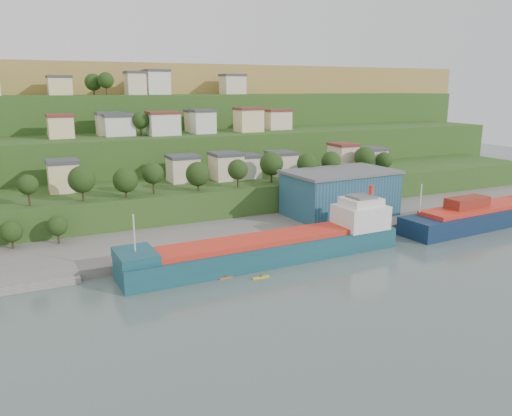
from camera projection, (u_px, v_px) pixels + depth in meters
ground at (270, 277)px, 101.41m from camera, size 500.00×500.00×0.00m
quay at (288, 231)px, 134.37m from camera, size 220.00×26.00×4.00m
hillside at (116, 165)px, 249.32m from camera, size 360.00×210.49×96.00m
cargo_ship_near at (276, 248)px, 111.17m from camera, size 65.46×12.16×16.76m
cargo_ship_far at (499, 213)px, 142.11m from camera, size 63.91×14.69×17.21m
warehouse at (340, 192)px, 142.79m from camera, size 31.89×20.49×12.80m
dinghy at (45, 271)px, 100.84m from camera, size 3.94×2.33×0.74m
kayak_orange at (226, 277)px, 101.00m from camera, size 2.96×0.88×0.73m
kayak_yellow at (261, 277)px, 101.03m from camera, size 3.55×0.82×0.88m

